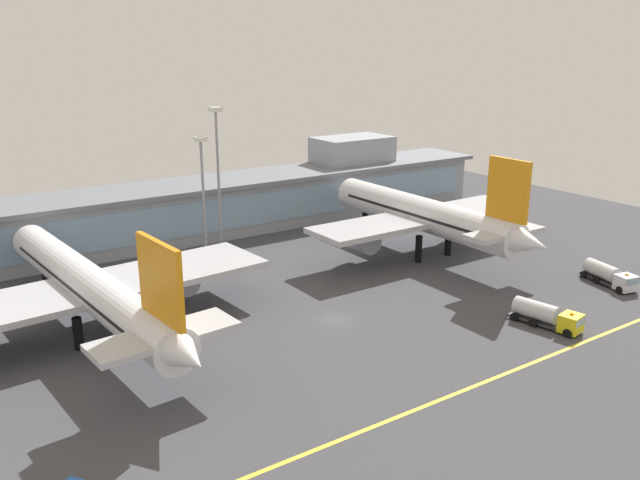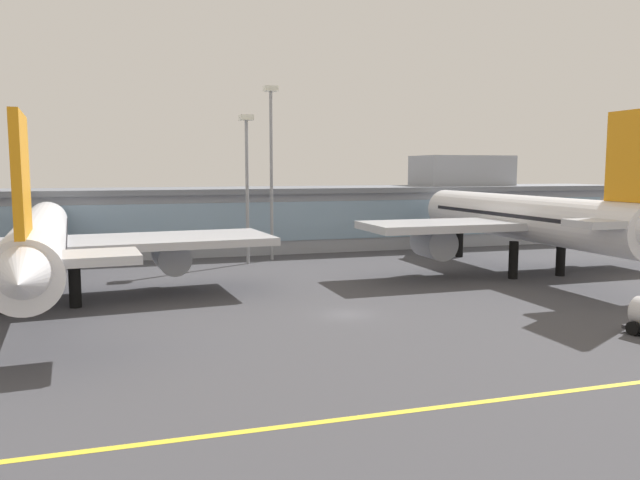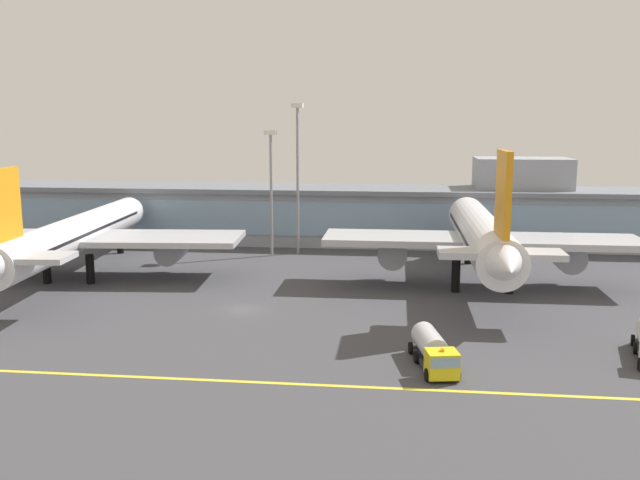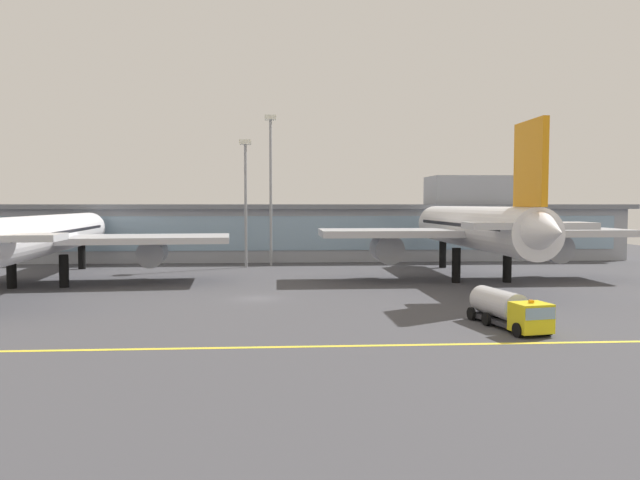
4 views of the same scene
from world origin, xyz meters
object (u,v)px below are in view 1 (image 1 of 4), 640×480
object	(u,v)px
airliner_near_left	(90,287)
apron_light_mast_centre	(203,178)
airliner_near_right	(423,215)
fuel_tanker_truck	(548,315)
apron_light_mast_west	(218,159)
service_truck_far	(610,275)

from	to	relation	value
airliner_near_left	apron_light_mast_centre	distance (m)	31.27
airliner_near_right	fuel_tanker_truck	distance (m)	32.18
airliner_near_right	airliner_near_left	bearing A→B (deg)	90.75
apron_light_mast_west	apron_light_mast_centre	distance (m)	5.16
airliner_near_right	apron_light_mast_centre	size ratio (longest dim) A/B	2.43
apron_light_mast_centre	airliner_near_right	bearing A→B (deg)	-30.15
airliner_near_left	apron_light_mast_centre	bearing A→B (deg)	-55.80
fuel_tanker_truck	airliner_near_right	bearing A→B (deg)	156.08
service_truck_far	apron_light_mast_centre	bearing A→B (deg)	-122.80
apron_light_mast_west	apron_light_mast_centre	size ratio (longest dim) A/B	1.21
apron_light_mast_west	apron_light_mast_centre	xyz separation A→B (m)	(-3.91, -2.41, -2.34)
service_truck_far	apron_light_mast_west	size ratio (longest dim) A/B	0.39
fuel_tanker_truck	service_truck_far	size ratio (longest dim) A/B	1.00
fuel_tanker_truck	apron_light_mast_west	bearing A→B (deg)	-169.62
fuel_tanker_truck	apron_light_mast_west	xyz separation A→B (m)	(-19.83, 51.30, 14.28)
apron_light_mast_centre	fuel_tanker_truck	bearing A→B (deg)	-64.11
service_truck_far	apron_light_mast_west	world-z (taller)	apron_light_mast_west
airliner_near_right	service_truck_far	size ratio (longest dim) A/B	5.19
airliner_near_right	service_truck_far	distance (m)	29.88
airliner_near_right	apron_light_mast_centre	bearing A→B (deg)	59.51
fuel_tanker_truck	apron_light_mast_centre	size ratio (longest dim) A/B	0.47
fuel_tanker_truck	service_truck_far	xyz separation A→B (m)	(19.86, 4.35, 0.00)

